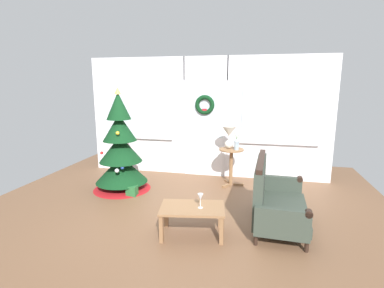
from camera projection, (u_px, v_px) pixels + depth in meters
The scene contains 10 objects.
ground_plane at pixel (181, 213), 4.61m from camera, with size 6.76×6.76×0.00m, color brown.
back_wall_with_door at pixel (205, 117), 6.34m from camera, with size 5.20×0.19×2.55m.
christmas_tree at pixel (121, 154), 5.55m from camera, with size 1.08×1.08×1.92m.
settee_sofa at pixel (273, 199), 4.20m from camera, with size 0.78×1.44×0.96m.
side_table at pixel (231, 160), 5.82m from camera, with size 0.50×0.48×0.73m.
table_lamp at pixel (229, 134), 5.77m from camera, with size 0.28×0.28×0.44m.
flower_vase at pixel (237, 144), 5.67m from camera, with size 0.11×0.10×0.35m.
coffee_table at pixel (192, 211), 3.90m from camera, with size 0.91×0.65×0.40m.
wine_glass at pixel (200, 198), 3.83m from camera, with size 0.08×0.08×0.20m.
gift_box at pixel (132, 191), 5.34m from camera, with size 0.18×0.16×0.18m, color #266633.
Camera 1 is at (1.11, -4.16, 1.99)m, focal length 27.66 mm.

